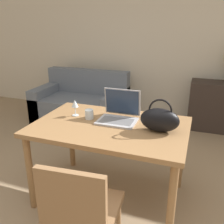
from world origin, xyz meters
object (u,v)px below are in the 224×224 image
object	(u,v)px
drinking_glass	(89,114)
wine_glass	(75,104)
laptop	(119,112)
handbag	(160,120)
chair	(81,210)
couch	(82,104)

from	to	relation	value
drinking_glass	wine_glass	size ratio (longest dim) A/B	0.56
drinking_glass	laptop	bearing A→B (deg)	16.61
drinking_glass	wine_glass	world-z (taller)	wine_glass
laptop	handbag	size ratio (longest dim) A/B	1.08
chair	wine_glass	xyz separation A→B (m)	(-0.47, 0.86, 0.38)
couch	handbag	bearing A→B (deg)	-47.24
chair	wine_glass	size ratio (longest dim) A/B	5.42
chair	wine_glass	bearing A→B (deg)	114.07
couch	laptop	world-z (taller)	laptop
laptop	couch	bearing A→B (deg)	127.15
couch	laptop	bearing A→B (deg)	-52.85
chair	drinking_glass	distance (m)	0.94
drinking_glass	handbag	bearing A→B (deg)	-5.10
chair	handbag	world-z (taller)	handbag
couch	wine_glass	world-z (taller)	wine_glass
drinking_glass	handbag	distance (m)	0.66
laptop	drinking_glass	xyz separation A→B (m)	(-0.27, -0.08, -0.03)
handbag	drinking_glass	bearing A→B (deg)	174.90
couch	laptop	xyz separation A→B (m)	(1.18, -1.55, 0.54)
couch	wine_glass	bearing A→B (deg)	-64.91
chair	couch	xyz separation A→B (m)	(-1.22, 2.46, -0.20)
chair	couch	size ratio (longest dim) A/B	0.58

